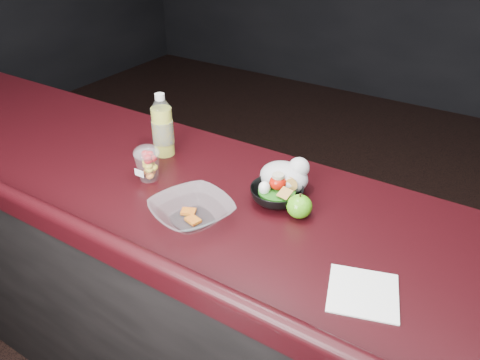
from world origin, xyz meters
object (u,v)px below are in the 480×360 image
at_px(lemonade_bottle, 163,130).
at_px(green_apple, 299,206).
at_px(snack_bowl, 276,193).
at_px(takeout_bowl, 192,211).
at_px(fruit_cup, 147,162).

distance_m(lemonade_bottle, green_apple, 0.58).
xyz_separation_m(snack_bowl, takeout_bowl, (-0.16, -0.21, -0.00)).
bearing_deg(fruit_cup, takeout_bowl, -21.87).
distance_m(green_apple, takeout_bowl, 0.31).
distance_m(fruit_cup, green_apple, 0.51).
bearing_deg(takeout_bowl, snack_bowl, 52.63).
relative_size(green_apple, takeout_bowl, 0.27).
bearing_deg(fruit_cup, green_apple, 8.36).
relative_size(lemonade_bottle, fruit_cup, 1.89).
bearing_deg(takeout_bowl, green_apple, 35.07).
relative_size(snack_bowl, takeout_bowl, 0.73).
bearing_deg(lemonade_bottle, snack_bowl, -6.40).
distance_m(snack_bowl, takeout_bowl, 0.26).
xyz_separation_m(fruit_cup, green_apple, (0.51, 0.07, -0.03)).
bearing_deg(green_apple, snack_bowl, 160.77).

